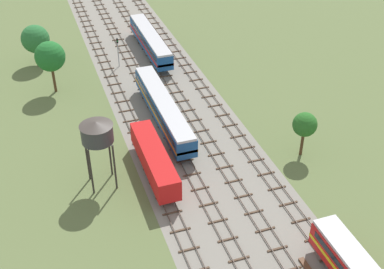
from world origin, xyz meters
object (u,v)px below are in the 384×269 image
object	(u,v)px
passenger_coach_left_mid	(163,108)
water_tower	(97,133)
signal_post_nearest	(118,48)
diesel_railcar_centre_left_midfar	(150,41)
freight_boxcar_far_left_near	(154,159)

from	to	relation	value
passenger_coach_left_mid	water_tower	bearing A→B (deg)	-135.51
passenger_coach_left_mid	signal_post_nearest	xyz separation A→B (m)	(-2.25, 20.61, 0.84)
passenger_coach_left_mid	water_tower	size ratio (longest dim) A/B	2.40
passenger_coach_left_mid	water_tower	world-z (taller)	water_tower
signal_post_nearest	passenger_coach_left_mid	bearing A→B (deg)	-83.77
diesel_railcar_centre_left_midfar	water_tower	xyz separation A→B (m)	(-15.58, -34.84, 5.08)
passenger_coach_left_mid	signal_post_nearest	bearing A→B (deg)	96.23
freight_boxcar_far_left_near	signal_post_nearest	size ratio (longest dim) A/B	2.57
freight_boxcar_far_left_near	water_tower	bearing A→B (deg)	176.31
diesel_railcar_centre_left_midfar	water_tower	distance (m)	38.50
diesel_railcar_centre_left_midfar	signal_post_nearest	distance (m)	7.58
diesel_railcar_centre_left_midfar	signal_post_nearest	size ratio (longest dim) A/B	3.76
freight_boxcar_far_left_near	passenger_coach_left_mid	bearing A→B (deg)	68.34
signal_post_nearest	diesel_railcar_centre_left_midfar	bearing A→B (deg)	26.34
passenger_coach_left_mid	signal_post_nearest	distance (m)	20.75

